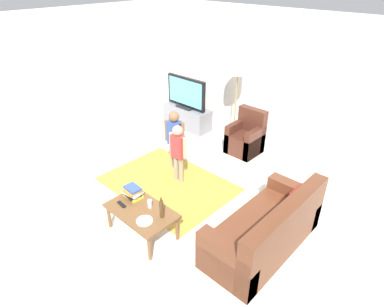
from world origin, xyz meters
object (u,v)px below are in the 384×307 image
object	(u,v)px
child_near_tv	(175,135)
tv	(186,93)
armchair	(246,138)
book_stack	(133,192)
soda_can	(150,204)
coffee_table	(141,212)
tv_remote	(122,204)
floor_lamp	(238,72)
bottle	(162,209)
child_center	(178,149)
couch	(269,232)
plate	(145,221)
tv_stand	(187,117)

from	to	relation	value
child_near_tv	tv	bearing A→B (deg)	127.51
armchair	book_stack	xyz separation A→B (m)	(0.01, -2.89, 0.21)
book_stack	soda_can	distance (m)	0.36
tv	coffee_table	xyz separation A→B (m)	(2.04, -3.01, -0.48)
child_near_tv	tv_remote	world-z (taller)	child_near_tv
floor_lamp	bottle	size ratio (longest dim) A/B	5.57
book_stack	soda_can	size ratio (longest dim) A/B	2.48
child_center	coffee_table	distance (m)	1.43
couch	plate	xyz separation A→B (m)	(-1.24, -1.08, 0.14)
tv_stand	tv_remote	bearing A→B (deg)	-60.75
tv	coffee_table	size ratio (longest dim) A/B	1.10
armchair	bottle	size ratio (longest dim) A/B	2.82
tv_stand	child_center	distance (m)	2.32
tv_stand	tv_remote	size ratio (longest dim) A/B	7.06
couch	child_near_tv	xyz separation A→B (m)	(-2.38, 0.59, 0.40)
plate	tv_stand	bearing A→B (deg)	125.71
tv_remote	plate	distance (m)	0.50
armchair	coffee_table	xyz separation A→B (m)	(0.32, -2.99, 0.07)
child_center	plate	bearing A→B (deg)	-60.68
child_near_tv	tv_stand	bearing A→B (deg)	127.12
bottle	child_near_tv	bearing A→B (deg)	130.64
floor_lamp	plate	size ratio (longest dim) A/B	8.09
tv_stand	couch	distance (m)	4.06
book_stack	plate	distance (m)	0.58
floor_lamp	book_stack	size ratio (longest dim) A/B	5.97
armchair	child_near_tv	bearing A→B (deg)	-112.61
tv_remote	soda_can	xyz separation A→B (m)	(0.33, 0.24, 0.05)
child_center	book_stack	xyz separation A→B (m)	(0.26, -1.18, -0.14)
floor_lamp	plate	world-z (taller)	floor_lamp
tv_stand	book_stack	distance (m)	3.41
tv	soda_can	xyz separation A→B (m)	(2.09, -2.89, -0.37)
child_near_tv	bottle	xyz separation A→B (m)	(1.24, -1.45, -0.13)
soda_can	plate	xyz separation A→B (m)	(0.17, -0.24, -0.05)
tv	bottle	size ratio (longest dim) A/B	3.44
bottle	soda_can	world-z (taller)	bottle
tv	armchair	distance (m)	1.81
floor_lamp	child_center	bearing A→B (deg)	-83.51
soda_can	tv	bearing A→B (deg)	125.94
soda_can	bottle	bearing A→B (deg)	-4.24
tv_remote	soda_can	distance (m)	0.41
floor_lamp	child_near_tv	xyz separation A→B (m)	(-0.14, -1.63, -0.86)
armchair	child_center	bearing A→B (deg)	-98.22
book_stack	coffee_table	bearing A→B (deg)	-18.38
tv	tv_remote	xyz separation A→B (m)	(1.76, -3.13, -0.42)
floor_lamp	soda_can	world-z (taller)	floor_lamp
coffee_table	book_stack	distance (m)	0.35
child_near_tv	bottle	distance (m)	1.91
child_near_tv	book_stack	distance (m)	1.58
tv_stand	bottle	bearing A→B (deg)	-51.10
child_near_tv	plate	size ratio (longest dim) A/B	5.20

